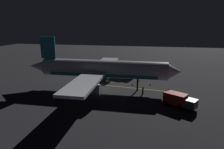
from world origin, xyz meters
name	(u,v)px	position (x,y,z in m)	size (l,w,h in m)	color
ground_plane	(104,89)	(0.00, 0.00, -0.10)	(180.00, 180.00, 0.20)	#232327
apron_guide_stripe	(122,87)	(-2.08, 4.00, 0.00)	(0.24, 25.12, 0.01)	gold
airliner	(101,69)	(0.01, -0.58, 4.55)	(33.06, 35.10, 11.73)	silver
baggage_truck	(178,100)	(7.07, 15.56, 1.24)	(4.71, 5.91, 2.43)	maroon
catering_truck	(123,73)	(-10.53, 2.95, 1.20)	(4.16, 6.36, 2.29)	silver
ground_crew_worker	(143,90)	(2.04, 9.05, 0.89)	(0.40, 0.40, 1.74)	black
traffic_cone_near_left	(125,99)	(5.91, 5.68, 0.25)	(0.50, 0.50, 0.55)	#EA590F
traffic_cone_near_right	(133,84)	(-3.90, 6.39, 0.25)	(0.50, 0.50, 0.55)	#EA590F
traffic_cone_under_wing	(139,80)	(-7.54, 7.69, 0.25)	(0.50, 0.50, 0.55)	#EA590F
traffic_cone_far	(150,84)	(-4.84, 10.64, 0.25)	(0.50, 0.50, 0.55)	#EA590F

